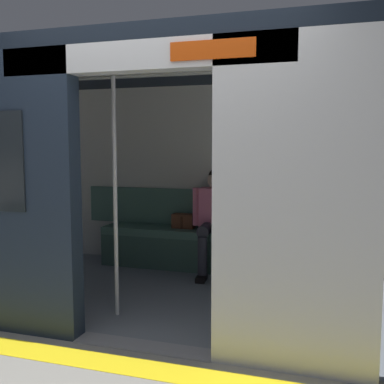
# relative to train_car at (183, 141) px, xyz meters

# --- Properties ---
(ground_plane) EXTENTS (60.00, 60.00, 0.00)m
(ground_plane) POSITION_rel_train_car_xyz_m (-0.08, 1.15, -1.52)
(ground_plane) COLOR gray
(platform_edge_strip) EXTENTS (8.00, 0.24, 0.01)m
(platform_edge_strip) POSITION_rel_train_car_xyz_m (-0.08, 1.45, -1.51)
(platform_edge_strip) COLOR yellow
(platform_edge_strip) RESTS_ON ground_plane
(train_car) EXTENTS (6.40, 2.61, 2.30)m
(train_car) POSITION_rel_train_car_xyz_m (0.00, 0.00, 0.00)
(train_car) COLOR silver
(train_car) RESTS_ON ground_plane
(bench_seat) EXTENTS (2.80, 0.44, 0.48)m
(bench_seat) POSITION_rel_train_car_xyz_m (-0.08, -0.95, -1.15)
(bench_seat) COLOR #4C7566
(bench_seat) RESTS_ON ground_plane
(person_seated) EXTENTS (0.55, 0.70, 1.21)m
(person_seated) POSITION_rel_train_car_xyz_m (-0.09, -0.89, -0.82)
(person_seated) COLOR pink
(person_seated) RESTS_ON ground_plane
(handbag) EXTENTS (0.26, 0.15, 0.17)m
(handbag) POSITION_rel_train_car_xyz_m (0.34, -1.03, -0.95)
(handbag) COLOR brown
(handbag) RESTS_ON bench_seat
(book) EXTENTS (0.16, 0.23, 0.03)m
(book) POSITION_rel_train_car_xyz_m (-0.47, -1.03, -1.02)
(book) COLOR silver
(book) RESTS_ON bench_seat
(grab_pole_door) EXTENTS (0.04, 0.04, 2.16)m
(grab_pole_door) POSITION_rel_train_car_xyz_m (0.39, 0.63, -0.43)
(grab_pole_door) COLOR silver
(grab_pole_door) RESTS_ON ground_plane
(grab_pole_far) EXTENTS (0.04, 0.04, 2.16)m
(grab_pole_far) POSITION_rel_train_car_xyz_m (-0.55, 0.50, -0.43)
(grab_pole_far) COLOR silver
(grab_pole_far) RESTS_ON ground_plane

